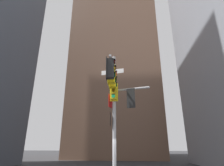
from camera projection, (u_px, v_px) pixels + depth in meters
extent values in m
cube|color=brown|center=(116.00, 74.00, 38.18)|extent=(15.97, 15.97, 33.24)
cylinder|color=#B2B2B5|center=(114.00, 116.00, 10.34)|extent=(0.21, 0.21, 7.61)
cylinder|color=#B2B2B5|center=(112.00, 67.00, 9.90)|extent=(0.18, 2.68, 0.12)
cylinder|color=#B2B2B5|center=(131.00, 89.00, 10.51)|extent=(2.11, 0.58, 0.12)
cube|color=yellow|center=(110.00, 79.00, 10.10)|extent=(0.04, 0.48, 1.14)
cube|color=yellow|center=(113.00, 79.00, 10.08)|extent=(0.35, 0.35, 1.00)
cylinder|color=red|center=(116.00, 73.00, 10.18)|extent=(0.06, 0.20, 0.20)
cube|color=black|center=(116.00, 71.00, 10.22)|extent=(0.08, 0.22, 0.02)
cylinder|color=#3C2C06|center=(116.00, 79.00, 10.07)|extent=(0.06, 0.20, 0.20)
cube|color=black|center=(117.00, 77.00, 10.11)|extent=(0.08, 0.22, 0.02)
cylinder|color=#06311C|center=(116.00, 85.00, 9.95)|extent=(0.06, 0.20, 0.20)
cube|color=black|center=(117.00, 83.00, 9.99)|extent=(0.08, 0.22, 0.02)
cube|color=yellow|center=(108.00, 74.00, 9.41)|extent=(0.04, 0.48, 1.14)
cube|color=yellow|center=(112.00, 74.00, 9.39)|extent=(0.35, 0.35, 1.00)
cylinder|color=#360605|center=(116.00, 68.00, 9.49)|extent=(0.06, 0.20, 0.20)
cube|color=black|center=(116.00, 66.00, 9.53)|extent=(0.08, 0.22, 0.02)
cylinder|color=yellow|center=(116.00, 74.00, 9.38)|extent=(0.06, 0.20, 0.20)
cube|color=black|center=(116.00, 72.00, 9.42)|extent=(0.08, 0.22, 0.02)
cylinder|color=#06311C|center=(116.00, 80.00, 9.26)|extent=(0.06, 0.20, 0.20)
cube|color=black|center=(116.00, 78.00, 9.30)|extent=(0.08, 0.22, 0.02)
cube|color=black|center=(107.00, 69.00, 8.71)|extent=(0.04, 0.48, 1.14)
cube|color=black|center=(111.00, 69.00, 8.70)|extent=(0.35, 0.35, 1.00)
cylinder|color=#360605|center=(115.00, 62.00, 8.80)|extent=(0.06, 0.20, 0.20)
cube|color=black|center=(115.00, 60.00, 8.84)|extent=(0.08, 0.22, 0.02)
cylinder|color=yellow|center=(115.00, 69.00, 8.68)|extent=(0.06, 0.20, 0.20)
cube|color=black|center=(115.00, 66.00, 8.72)|extent=(0.08, 0.22, 0.02)
cylinder|color=#06311C|center=(115.00, 75.00, 8.57)|extent=(0.06, 0.20, 0.20)
cube|color=black|center=(115.00, 73.00, 8.61)|extent=(0.08, 0.22, 0.02)
cube|color=black|center=(131.00, 98.00, 10.14)|extent=(0.47, 0.14, 1.14)
cube|color=black|center=(132.00, 99.00, 10.31)|extent=(0.41, 0.41, 1.00)
cylinder|color=#360605|center=(132.00, 94.00, 10.61)|extent=(0.21, 0.10, 0.20)
cube|color=black|center=(132.00, 92.00, 10.65)|extent=(0.23, 0.12, 0.02)
cylinder|color=#3C2C06|center=(132.00, 100.00, 10.49)|extent=(0.21, 0.10, 0.20)
cube|color=black|center=(132.00, 98.00, 10.54)|extent=(0.23, 0.12, 0.02)
cylinder|color=#19C672|center=(133.00, 105.00, 10.38)|extent=(0.21, 0.10, 0.20)
cube|color=black|center=(133.00, 103.00, 10.42)|extent=(0.23, 0.12, 0.02)
cube|color=yellow|center=(114.00, 92.00, 10.69)|extent=(0.48, 0.03, 1.14)
cube|color=yellow|center=(114.00, 91.00, 10.51)|extent=(0.34, 0.34, 1.00)
cylinder|color=#360605|center=(113.00, 84.00, 10.43)|extent=(0.20, 0.06, 0.20)
cube|color=black|center=(113.00, 83.00, 10.47)|extent=(0.22, 0.07, 0.02)
cylinder|color=#3C2C06|center=(113.00, 90.00, 10.32)|extent=(0.20, 0.06, 0.20)
cube|color=black|center=(113.00, 88.00, 10.35)|extent=(0.22, 0.07, 0.02)
cylinder|color=#19C672|center=(113.00, 96.00, 10.20)|extent=(0.20, 0.06, 0.20)
cube|color=black|center=(113.00, 94.00, 10.24)|extent=(0.22, 0.07, 0.02)
cube|color=white|center=(112.00, 72.00, 10.88)|extent=(1.39, 0.30, 0.28)
cube|color=#19479E|center=(112.00, 72.00, 10.88)|extent=(1.35, 0.29, 0.24)
cube|color=red|center=(111.00, 101.00, 10.71)|extent=(0.21, 0.61, 0.80)
cube|color=white|center=(111.00, 101.00, 10.71)|extent=(0.20, 0.57, 0.76)
cube|color=black|center=(110.00, 119.00, 10.28)|extent=(0.06, 0.60, 0.72)
cube|color=white|center=(110.00, 119.00, 10.28)|extent=(0.05, 0.56, 0.68)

